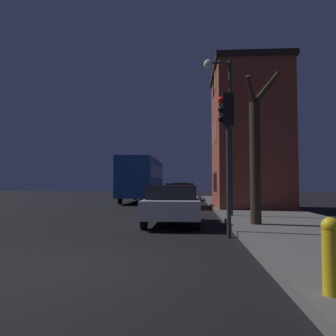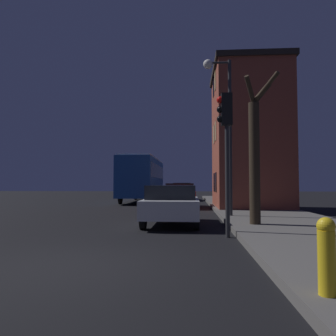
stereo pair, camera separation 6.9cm
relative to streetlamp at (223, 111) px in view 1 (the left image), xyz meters
The scene contains 10 objects.
ground_plane 9.64m from the streetlamp, 114.14° to the right, with size 120.00×120.00×0.00m, color black.
brick_building 6.06m from the streetlamp, 70.17° to the left, with size 4.15×5.67×8.13m.
streetlamp is the anchor object (origin of this frame).
traffic_light 4.78m from the streetlamp, 94.54° to the right, with size 0.43×0.24×4.00m.
bare_tree 3.50m from the streetlamp, 74.30° to the right, with size 1.23×1.83×4.93m.
bus 14.56m from the streetlamp, 111.70° to the left, with size 2.52×10.29×3.57m.
car_near_lane 4.64m from the streetlamp, 137.97° to the right, with size 1.90×4.00×1.42m.
car_mid_lane 8.09m from the streetlamp, 106.13° to the left, with size 1.89×4.30×1.51m.
car_far_lane 16.53m from the streetlamp, 97.48° to the left, with size 1.71×4.56×1.57m.
fire_hydrant 10.39m from the streetlamp, 88.52° to the right, with size 0.21×0.21×0.91m.
Camera 1 is at (2.08, -5.85, 1.47)m, focal length 35.00 mm.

